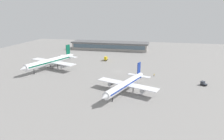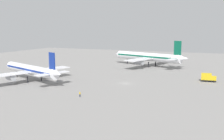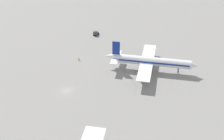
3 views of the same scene
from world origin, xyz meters
TOP-DOWN VIEW (x-y plane):
  - ground at (0.00, 0.00)m, footprint 288.00×288.00m
  - airplane_at_gate at (47.41, 4.16)m, footprint 38.45×46.82m
  - airplane_taxiing at (-10.41, 36.17)m, footprint 32.31×39.27m
  - catering_truck at (16.18, -28.80)m, footprint 2.49×5.71m
  - ground_crew_worker at (-23.68, 6.08)m, footprint 0.54×0.54m

SIDE VIEW (x-z plane):
  - ground at x=0.00m, z-range 0.00..0.00m
  - ground_crew_worker at x=-23.68m, z-range 0.01..1.68m
  - catering_truck at x=16.18m, z-range 0.05..3.35m
  - airplane_taxiing at x=-10.41m, z-range -1.69..10.68m
  - airplane_at_gate at x=47.41m, z-range -2.00..12.67m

